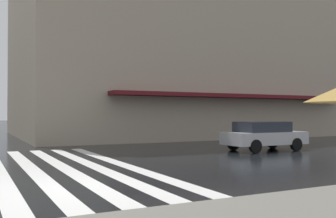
% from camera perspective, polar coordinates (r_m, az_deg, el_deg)
% --- Properties ---
extents(ground_plane, '(220.00, 220.00, 0.00)m').
position_cam_1_polar(ground_plane, '(9.59, -13.49, -11.38)').
color(ground_plane, black).
extents(zebra_crossing, '(13.00, 4.50, 0.01)m').
position_cam_1_polar(zebra_crossing, '(13.56, -15.27, -8.22)').
color(zebra_crossing, silver).
rests_on(zebra_crossing, ground_plane).
extents(haussmann_block_corner, '(19.47, 26.83, 19.84)m').
position_cam_1_polar(haussmann_block_corner, '(35.81, 1.16, 12.04)').
color(haussmann_block_corner, tan).
rests_on(haussmann_block_corner, ground_plane).
extents(car_silver, '(1.85, 4.10, 1.41)m').
position_cam_1_polar(car_silver, '(19.43, 13.94, -3.74)').
color(car_silver, '#B7B7BC').
rests_on(car_silver, ground_plane).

